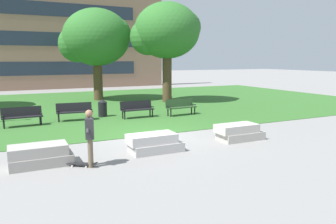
{
  "coord_description": "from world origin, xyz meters",
  "views": [
    {
      "loc": [
        -5.09,
        -12.31,
        3.16
      ],
      "look_at": [
        0.17,
        -1.4,
        1.2
      ],
      "focal_mm": 35.0,
      "sensor_mm": 36.0,
      "label": 1
    }
  ],
  "objects_px": {
    "concrete_block_center": "(40,156)",
    "concrete_block_left": "(154,143)",
    "concrete_block_right": "(239,132)",
    "person_skateboarder": "(90,135)",
    "park_bench_near_left": "(181,106)",
    "park_bench_far_right": "(74,110)",
    "park_bench_near_right": "(137,108)",
    "park_bench_far_left": "(22,115)",
    "trash_bin": "(103,108)",
    "skateboard": "(80,164)"
  },
  "relations": [
    {
      "from": "skateboard",
      "to": "park_bench_far_left",
      "type": "height_order",
      "value": "park_bench_far_left"
    },
    {
      "from": "park_bench_near_right",
      "to": "park_bench_far_left",
      "type": "relative_size",
      "value": 0.99
    },
    {
      "from": "concrete_block_right",
      "to": "skateboard",
      "type": "bearing_deg",
      "value": -174.82
    },
    {
      "from": "concrete_block_center",
      "to": "park_bench_near_right",
      "type": "relative_size",
      "value": 1.0
    },
    {
      "from": "concrete_block_left",
      "to": "skateboard",
      "type": "distance_m",
      "value": 2.64
    },
    {
      "from": "skateboard",
      "to": "park_bench_far_right",
      "type": "distance_m",
      "value": 7.69
    },
    {
      "from": "person_skateboarder",
      "to": "skateboard",
      "type": "xyz_separation_m",
      "value": [
        -0.28,
        0.13,
        -0.88
      ]
    },
    {
      "from": "person_skateboarder",
      "to": "park_bench_far_left",
      "type": "relative_size",
      "value": 0.94
    },
    {
      "from": "concrete_block_right",
      "to": "park_bench_far_left",
      "type": "height_order",
      "value": "park_bench_far_left"
    },
    {
      "from": "park_bench_near_right",
      "to": "park_bench_far_right",
      "type": "distance_m",
      "value": 3.26
    },
    {
      "from": "park_bench_near_left",
      "to": "park_bench_far_right",
      "type": "distance_m",
      "value": 5.79
    },
    {
      "from": "concrete_block_center",
      "to": "concrete_block_left",
      "type": "xyz_separation_m",
      "value": [
        3.66,
        -0.13,
        0.0
      ]
    },
    {
      "from": "park_bench_far_left",
      "to": "park_bench_near_right",
      "type": "bearing_deg",
      "value": -2.04
    },
    {
      "from": "trash_bin",
      "to": "park_bench_near_left",
      "type": "bearing_deg",
      "value": -19.22
    },
    {
      "from": "park_bench_near_right",
      "to": "park_bench_far_right",
      "type": "height_order",
      "value": "same"
    },
    {
      "from": "park_bench_near_right",
      "to": "park_bench_far_left",
      "type": "distance_m",
      "value": 5.71
    },
    {
      "from": "trash_bin",
      "to": "concrete_block_left",
      "type": "bearing_deg",
      "value": -91.42
    },
    {
      "from": "trash_bin",
      "to": "concrete_block_right",
      "type": "bearing_deg",
      "value": -65.09
    },
    {
      "from": "park_bench_far_left",
      "to": "skateboard",
      "type": "bearing_deg",
      "value": -79.5
    },
    {
      "from": "concrete_block_left",
      "to": "park_bench_near_left",
      "type": "xyz_separation_m",
      "value": [
        4.3,
        6.18,
        0.23
      ]
    },
    {
      "from": "concrete_block_left",
      "to": "skateboard",
      "type": "height_order",
      "value": "concrete_block_left"
    },
    {
      "from": "concrete_block_right",
      "to": "park_bench_far_left",
      "type": "distance_m",
      "value": 10.05
    },
    {
      "from": "concrete_block_center",
      "to": "trash_bin",
      "type": "bearing_deg",
      "value": 62.8
    },
    {
      "from": "concrete_block_left",
      "to": "concrete_block_right",
      "type": "height_order",
      "value": "same"
    },
    {
      "from": "concrete_block_right",
      "to": "park_bench_far_right",
      "type": "xyz_separation_m",
      "value": [
        -5.09,
        7.02,
        0.23
      ]
    },
    {
      "from": "park_bench_near_left",
      "to": "park_bench_far_right",
      "type": "height_order",
      "value": "same"
    },
    {
      "from": "concrete_block_center",
      "to": "park_bench_near_right",
      "type": "xyz_separation_m",
      "value": [
        5.44,
        6.35,
        0.23
      ]
    },
    {
      "from": "concrete_block_left",
      "to": "park_bench_far_right",
      "type": "height_order",
      "value": "park_bench_far_right"
    },
    {
      "from": "concrete_block_center",
      "to": "park_bench_far_left",
      "type": "xyz_separation_m",
      "value": [
        -0.26,
        6.55,
        0.23
      ]
    },
    {
      "from": "skateboard",
      "to": "person_skateboarder",
      "type": "bearing_deg",
      "value": -24.04
    },
    {
      "from": "concrete_block_left",
      "to": "concrete_block_right",
      "type": "relative_size",
      "value": 0.98
    },
    {
      "from": "person_skateboarder",
      "to": "trash_bin",
      "type": "distance_m",
      "value": 8.6
    },
    {
      "from": "concrete_block_center",
      "to": "skateboard",
      "type": "distance_m",
      "value": 1.25
    },
    {
      "from": "park_bench_far_right",
      "to": "trash_bin",
      "type": "distance_m",
      "value": 1.68
    },
    {
      "from": "person_skateboarder",
      "to": "park_bench_near_right",
      "type": "relative_size",
      "value": 0.94
    },
    {
      "from": "park_bench_near_left",
      "to": "park_bench_near_right",
      "type": "height_order",
      "value": "same"
    },
    {
      "from": "concrete_block_center",
      "to": "concrete_block_left",
      "type": "distance_m",
      "value": 3.66
    },
    {
      "from": "concrete_block_left",
      "to": "trash_bin",
      "type": "height_order",
      "value": "trash_bin"
    },
    {
      "from": "concrete_block_center",
      "to": "park_bench_far_left",
      "type": "height_order",
      "value": "park_bench_far_left"
    },
    {
      "from": "concrete_block_center",
      "to": "park_bench_far_right",
      "type": "xyz_separation_m",
      "value": [
        2.24,
        6.99,
        0.23
      ]
    },
    {
      "from": "skateboard",
      "to": "concrete_block_right",
      "type": "bearing_deg",
      "value": 5.18
    },
    {
      "from": "person_skateboarder",
      "to": "park_bench_near_left",
      "type": "xyz_separation_m",
      "value": [
        6.61,
        6.78,
        -0.43
      ]
    },
    {
      "from": "concrete_block_left",
      "to": "trash_bin",
      "type": "relative_size",
      "value": 1.97
    },
    {
      "from": "concrete_block_right",
      "to": "park_bench_far_right",
      "type": "bearing_deg",
      "value": 125.97
    },
    {
      "from": "person_skateboarder",
      "to": "trash_bin",
      "type": "xyz_separation_m",
      "value": [
        2.5,
        8.21,
        -0.47
      ]
    },
    {
      "from": "skateboard",
      "to": "park_bench_far_left",
      "type": "xyz_separation_m",
      "value": [
        -1.33,
        7.15,
        0.45
      ]
    },
    {
      "from": "person_skateboarder",
      "to": "park_bench_near_left",
      "type": "distance_m",
      "value": 9.48
    },
    {
      "from": "concrete_block_right",
      "to": "trash_bin",
      "type": "bearing_deg",
      "value": 114.91
    },
    {
      "from": "concrete_block_right",
      "to": "person_skateboarder",
      "type": "bearing_deg",
      "value": -173.38
    },
    {
      "from": "concrete_block_center",
      "to": "trash_bin",
      "type": "height_order",
      "value": "trash_bin"
    }
  ]
}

